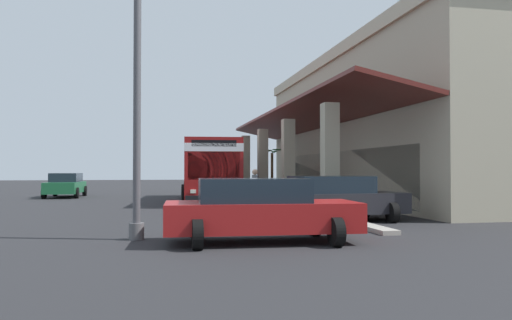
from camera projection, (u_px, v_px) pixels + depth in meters
The scene contains 10 objects.
ground at pixel (356, 200), 27.39m from camera, with size 120.00×120.00×0.00m, color #262628.
curb_strip at pixel (270, 200), 26.29m from camera, with size 27.88×0.50×0.12m, color #9E998E.
plaza_building at pixel (436, 129), 28.24m from camera, with size 23.53×16.47×7.99m.
transit_bus at pixel (210, 167), 26.97m from camera, with size 11.36×3.34×3.34m.
parked_sedan_charcoal at pixel (335, 198), 16.10m from camera, with size 2.70×4.55×1.47m.
parked_sedan_red at pixel (259, 210), 11.46m from camera, with size 2.60×4.49×1.47m.
parked_sedan_green at pixel (66, 185), 30.47m from camera, with size 4.43×2.06×1.47m.
pedestrian at pixel (255, 188), 19.97m from camera, with size 0.63×0.46×1.70m.
potted_palm at pixel (272, 185), 30.88m from camera, with size 1.99×1.69×3.00m.
lot_light_pole at pixel (137, 57), 11.97m from camera, with size 0.60×0.60×8.19m.
Camera 1 is at (25.83, -2.74, 1.67)m, focal length 34.96 mm.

